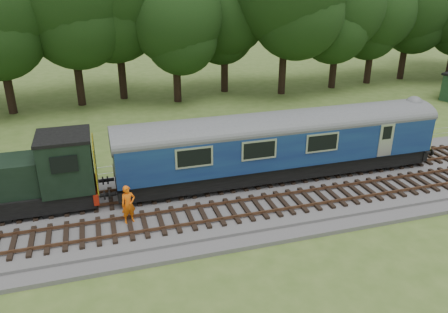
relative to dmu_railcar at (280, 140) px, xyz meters
name	(u,v)px	position (x,y,z in m)	size (l,w,h in m)	color
ground	(272,195)	(-0.97, -1.40, -2.61)	(120.00, 120.00, 0.00)	#476625
ballast	(272,193)	(-0.97, -1.40, -2.43)	(70.00, 7.00, 0.35)	#4C4C4F
track_north	(263,178)	(-0.97, 0.00, -2.19)	(67.20, 2.40, 0.21)	black
track_south	(285,202)	(-0.97, -3.00, -2.19)	(67.20, 2.40, 0.21)	black
fence	(244,163)	(-0.97, 3.10, -2.61)	(64.00, 0.12, 1.00)	#6B6054
tree_line	(186,95)	(-0.97, 20.60, -2.61)	(70.00, 8.00, 18.00)	black
dmu_railcar	(280,140)	(0.00, 0.00, 0.00)	(18.05, 2.86, 3.88)	black
shunter_loco	(8,182)	(-13.93, 0.00, -0.63)	(8.91, 2.60, 3.38)	black
worker	(128,204)	(-8.62, -2.50, -1.33)	(0.67, 0.44, 1.85)	orange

